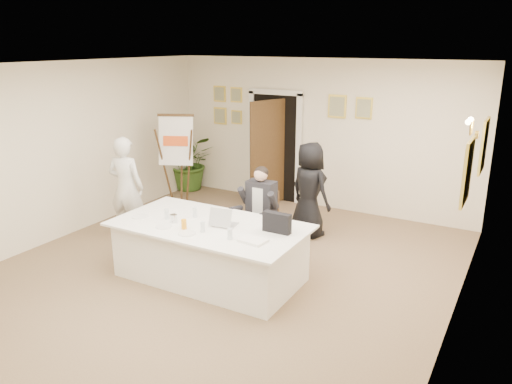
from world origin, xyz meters
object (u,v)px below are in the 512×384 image
object	(u,v)px
laptop_bag	(277,223)
paper_stack	(253,240)
standing_man	(126,187)
conference_table	(210,251)
seated_man	(260,210)
potted_palm	(191,162)
oj_glass	(184,224)
flip_chart	(178,168)
standing_woman	(309,190)
laptop	(225,215)
steel_jug	(174,218)

from	to	relation	value
laptop_bag	paper_stack	bearing A→B (deg)	-104.63
laptop_bag	paper_stack	size ratio (longest dim) A/B	1.14
laptop_bag	standing_man	bearing A→B (deg)	171.61
conference_table	standing_man	size ratio (longest dim) A/B	1.54
conference_table	seated_man	distance (m)	1.13
conference_table	potted_palm	bearing A→B (deg)	129.91
potted_palm	standing_man	bearing A→B (deg)	-74.87
standing_man	conference_table	bearing A→B (deg)	151.41
seated_man	oj_glass	size ratio (longest dim) A/B	10.41
flip_chart	paper_stack	world-z (taller)	flip_chart
laptop_bag	conference_table	bearing A→B (deg)	-168.68
standing_man	paper_stack	distance (m)	2.97
flip_chart	paper_stack	xyz separation A→B (m)	(2.91, -2.29, -0.04)
conference_table	seated_man	world-z (taller)	seated_man
standing_woman	laptop	xyz separation A→B (m)	(-0.32, -2.01, 0.13)
potted_palm	laptop	world-z (taller)	potted_palm
potted_palm	laptop	bearing A→B (deg)	-47.45
flip_chart	steel_jug	world-z (taller)	flip_chart
standing_man	laptop	distance (m)	2.31
flip_chart	potted_palm	distance (m)	1.45
standing_woman	seated_man	bearing A→B (deg)	92.09
standing_man	paper_stack	xyz separation A→B (m)	(2.85, -0.86, -0.04)
conference_table	steel_jug	bearing A→B (deg)	-158.79
laptop	paper_stack	distance (m)	0.69
conference_table	laptop_bag	world-z (taller)	laptop_bag
seated_man	steel_jug	distance (m)	1.40
laptop	seated_man	bearing A→B (deg)	84.34
steel_jug	flip_chart	bearing A→B (deg)	126.65
potted_palm	conference_table	bearing A→B (deg)	-50.09
laptop_bag	steel_jug	distance (m)	1.40
flip_chart	standing_man	world-z (taller)	flip_chart
standing_man	standing_woman	size ratio (longest dim) A/B	1.06
conference_table	standing_man	bearing A→B (deg)	163.13
seated_man	flip_chart	world-z (taller)	flip_chart
potted_palm	flip_chart	bearing A→B (deg)	-62.16
standing_woman	paper_stack	world-z (taller)	standing_woman
laptop_bag	steel_jug	bearing A→B (deg)	-165.25
laptop	oj_glass	distance (m)	0.55
laptop	laptop_bag	bearing A→B (deg)	0.40
flip_chart	laptop	world-z (taller)	flip_chart
potted_palm	laptop	size ratio (longest dim) A/B	3.58
seated_man	oj_glass	bearing A→B (deg)	-98.71
paper_stack	oj_glass	size ratio (longest dim) A/B	2.49
standing_woman	potted_palm	size ratio (longest dim) A/B	1.30
laptop	oj_glass	xyz separation A→B (m)	(-0.38, -0.39, -0.07)
laptop_bag	paper_stack	world-z (taller)	laptop_bag
conference_table	laptop	size ratio (longest dim) A/B	7.61
standing_man	laptop_bag	xyz separation A→B (m)	(2.95, -0.44, 0.08)
potted_palm	steel_jug	distance (m)	4.21
laptop_bag	seated_man	bearing A→B (deg)	129.72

